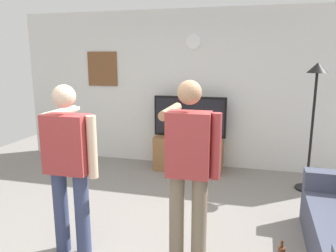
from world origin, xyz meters
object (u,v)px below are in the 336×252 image
Objects in this scene: wall_clock at (193,41)px; floor_lamp at (315,101)px; tv_stand at (189,153)px; television at (190,117)px; person_standing_nearer_lamp at (69,161)px; framed_picture at (103,69)px; person_standing_nearer_couch at (189,164)px.

wall_clock is 2.15m from floor_lamp.
tv_stand is 0.63m from television.
tv_stand is 2.81m from person_standing_nearer_lamp.
framed_picture reaches higher than floor_lamp.
television is at bearing -8.39° from framed_picture.
framed_picture is 0.36× the size of person_standing_nearer_couch.
tv_stand is at bearing -90.00° from wall_clock.
person_standing_nearer_couch reaches higher than television.
framed_picture reaches higher than person_standing_nearer_couch.
person_standing_nearer_lamp is (-0.64, -2.66, 0.65)m from tv_stand.
framed_picture is at bearing 171.61° from television.
person_standing_nearer_couch is at bearing -79.51° from television.
wall_clock is 0.40× the size of framed_picture.
person_standing_nearer_couch is (0.48, -2.58, 0.04)m from television.
tv_stand is 4.61× the size of wall_clock.
floor_lamp reaches higher than person_standing_nearer_couch.
wall_clock is at bearing 158.78° from floor_lamp.
floor_lamp is at bearing 57.15° from person_standing_nearer_couch.
wall_clock reaches higher than television.
person_standing_nearer_couch is at bearing -122.85° from floor_lamp.
person_standing_nearer_couch is (1.12, 0.13, 0.02)m from person_standing_nearer_lamp.
tv_stand is 0.94× the size of television.
person_standing_nearer_lamp is at bearing -137.98° from floor_lamp.
framed_picture reaches higher than television.
television is at bearing 76.68° from person_standing_nearer_lamp.
wall_clock is 3.25m from person_standing_nearer_lamp.
person_standing_nearer_lamp is 1.12m from person_standing_nearer_couch.
television is 0.72× the size of person_standing_nearer_couch.
television is at bearing 165.65° from floor_lamp.
wall_clock is 3.10m from person_standing_nearer_couch.
person_standing_nearer_lamp is (-0.64, -2.95, -1.22)m from wall_clock.
person_standing_nearer_lamp is (1.05, -2.95, -0.75)m from framed_picture.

